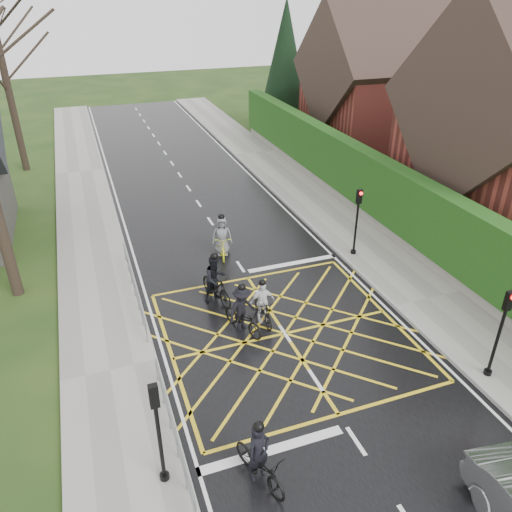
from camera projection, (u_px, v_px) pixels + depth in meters
ground at (285, 334)px, 17.61m from camera, size 120.00×120.00×0.00m
road at (285, 334)px, 17.61m from camera, size 9.00×80.00×0.01m
sidewalk_right at (427, 300)px, 19.36m from camera, size 3.00×80.00×0.15m
sidewalk_left at (110, 371)px, 15.80m from camera, size 3.00×80.00×0.15m
stone_wall at (383, 225)px, 24.68m from camera, size 0.50×38.00×0.70m
hedge at (387, 192)px, 23.84m from camera, size 0.90×38.00×2.80m
house_far at (382, 89)px, 34.71m from camera, size 9.80×8.80×10.30m
conifer at (285, 66)px, 39.80m from camera, size 4.60×4.60×10.00m
tree_far at (0, 53)px, 29.50m from camera, size 8.40×8.40×10.40m
railing_south at (173, 426)px, 12.97m from camera, size 0.05×5.04×1.03m
railing_north at (134, 282)px, 19.15m from camera, size 0.05×6.04×1.03m
traffic_light_ne at (356, 223)px, 21.78m from camera, size 0.24×0.31×3.21m
traffic_light_se at (499, 335)px, 14.86m from camera, size 0.24×0.31×3.21m
traffic_light_sw at (159, 435)px, 11.60m from camera, size 0.24×0.31×3.21m
cyclist_rear at (260, 462)px, 12.20m from camera, size 1.24×2.04×1.87m
cyclist_back at (216, 283)px, 19.09m from camera, size 1.11×2.16×2.08m
cyclist_mid at (243, 314)px, 17.49m from camera, size 1.37×2.06×1.89m
cyclist_front at (263, 306)px, 17.96m from camera, size 0.94×1.75×1.75m
cyclist_lead at (222, 241)px, 22.39m from camera, size 1.17×2.16×1.99m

